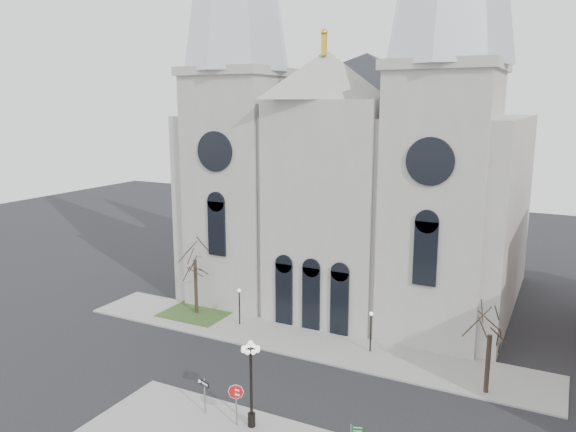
% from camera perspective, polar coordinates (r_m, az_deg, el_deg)
% --- Properties ---
extents(ground, '(160.00, 160.00, 0.00)m').
position_cam_1_polar(ground, '(38.79, -6.47, -18.33)').
color(ground, black).
rests_on(ground, ground).
extents(sidewalk_far, '(40.00, 6.00, 0.14)m').
position_cam_1_polar(sidewalk_far, '(47.29, 1.08, -12.46)').
color(sidewalk_far, gray).
rests_on(sidewalk_far, ground).
extents(grass_patch, '(6.00, 5.00, 0.18)m').
position_cam_1_polar(grass_patch, '(53.41, -9.25, -9.72)').
color(grass_patch, '#2F4F21').
rests_on(grass_patch, ground).
extents(cathedral, '(33.00, 26.66, 54.00)m').
position_cam_1_polar(cathedral, '(54.18, 6.77, 10.55)').
color(cathedral, '#A29F97').
rests_on(cathedral, ground).
extents(tree_left, '(3.20, 3.20, 7.50)m').
position_cam_1_polar(tree_left, '(51.71, -9.45, -4.03)').
color(tree_left, black).
rests_on(tree_left, ground).
extents(tree_right, '(3.20, 3.20, 6.00)m').
position_cam_1_polar(tree_right, '(39.91, 19.85, -10.97)').
color(tree_right, black).
rests_on(tree_right, ground).
extents(ped_lamp_left, '(0.32, 0.32, 3.26)m').
position_cam_1_polar(ped_lamp_left, '(49.58, -4.96, -8.54)').
color(ped_lamp_left, black).
rests_on(ped_lamp_left, sidewalk_far).
extents(ped_lamp_right, '(0.32, 0.32, 3.26)m').
position_cam_1_polar(ped_lamp_right, '(44.75, 8.42, -10.87)').
color(ped_lamp_right, black).
rests_on(ped_lamp_right, sidewalk_far).
extents(stop_sign, '(0.97, 0.10, 2.68)m').
position_cam_1_polar(stop_sign, '(35.25, -5.29, -17.77)').
color(stop_sign, slate).
rests_on(stop_sign, sidewalk_near).
extents(globe_lamp, '(1.32, 1.32, 5.49)m').
position_cam_1_polar(globe_lamp, '(34.36, -3.79, -15.63)').
color(globe_lamp, black).
rests_on(globe_lamp, sidewalk_near).
extents(one_way_sign, '(0.97, 0.37, 2.32)m').
position_cam_1_polar(one_way_sign, '(36.82, -8.47, -17.11)').
color(one_way_sign, slate).
rests_on(one_way_sign, sidewalk_near).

